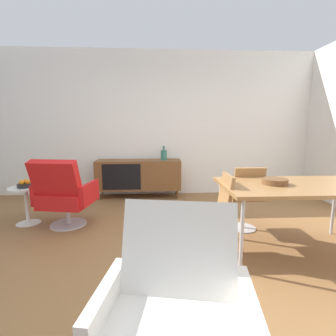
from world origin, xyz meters
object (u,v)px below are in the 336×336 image
(vase_cobalt, at_px, (164,155))
(fruit_bowl, at_px, (25,184))
(armchair_black_shell, at_px, (176,307))
(dining_table, at_px, (297,188))
(dining_chair_near_window, at_px, (214,210))
(side_table_round, at_px, (27,201))
(dining_chair_back_left, at_px, (245,195))
(wooden_bowl_on_table, at_px, (275,181))
(sideboard, at_px, (139,175))
(lounge_chair_red, at_px, (64,193))

(vase_cobalt, distance_m, fruit_bowl, 2.36)
(armchair_black_shell, height_order, fruit_bowl, armchair_black_shell)
(dining_table, bearing_deg, armchair_black_shell, -134.85)
(dining_chair_near_window, distance_m, side_table_round, 2.60)
(dining_chair_back_left, distance_m, side_table_round, 2.98)
(wooden_bowl_on_table, xyz_separation_m, armchair_black_shell, (-1.16, -1.43, -0.30))
(sideboard, xyz_separation_m, dining_table, (1.83, -2.24, 0.26))
(dining_table, bearing_deg, lounge_chair_red, 163.76)
(sideboard, bearing_deg, dining_chair_near_window, -67.30)
(armchair_black_shell, relative_size, fruit_bowl, 4.73)
(vase_cobalt, xyz_separation_m, dining_table, (1.34, -2.25, -0.12))
(sideboard, height_order, armchair_black_shell, armchair_black_shell)
(sideboard, distance_m, dining_chair_near_window, 2.43)
(sideboard, distance_m, lounge_chair_red, 1.71)
(side_table_round, bearing_deg, fruit_bowl, 75.56)
(vase_cobalt, bearing_deg, lounge_chair_red, -133.64)
(dining_chair_near_window, distance_m, armchair_black_shell, 1.50)
(vase_cobalt, distance_m, armchair_black_shell, 3.67)
(fruit_bowl, bearing_deg, lounge_chair_red, -15.45)
(dining_table, height_order, dining_chair_near_window, dining_chair_near_window)
(vase_cobalt, bearing_deg, armchair_black_shell, -91.00)
(dining_chair_near_window, xyz_separation_m, dining_chair_back_left, (0.54, 0.56, 0.00))
(vase_cobalt, height_order, dining_chair_back_left, vase_cobalt)
(wooden_bowl_on_table, relative_size, dining_chair_near_window, 0.30)
(sideboard, relative_size, wooden_bowl_on_table, 6.15)
(wooden_bowl_on_table, relative_size, dining_chair_back_left, 0.30)
(vase_cobalt, height_order, dining_table, vase_cobalt)
(dining_table, xyz_separation_m, side_table_round, (-3.30, 0.95, -0.38))
(wooden_bowl_on_table, distance_m, dining_chair_back_left, 0.63)
(dining_table, height_order, dining_chair_back_left, dining_chair_back_left)
(sideboard, bearing_deg, dining_chair_back_left, -48.75)
(dining_table, distance_m, dining_chair_back_left, 0.70)
(wooden_bowl_on_table, relative_size, armchair_black_shell, 0.27)
(dining_chair_near_window, distance_m, lounge_chair_red, 2.00)
(dining_chair_back_left, bearing_deg, lounge_chair_red, 174.35)
(armchair_black_shell, bearing_deg, lounge_chair_red, 120.91)
(dining_chair_near_window, bearing_deg, dining_chair_back_left, 46.16)
(dining_chair_back_left, bearing_deg, side_table_round, 172.41)
(dining_chair_back_left, bearing_deg, fruit_bowl, 172.39)
(dining_chair_back_left, xyz_separation_m, lounge_chair_red, (-2.37, 0.24, -0.00))
(sideboard, height_order, side_table_round, sideboard)
(dining_table, bearing_deg, sideboard, 129.17)
(lounge_chair_red, xyz_separation_m, side_table_round, (-0.58, 0.16, -0.15))
(wooden_bowl_on_table, distance_m, armchair_black_shell, 1.87)
(dining_chair_back_left, distance_m, fruit_bowl, 2.98)
(vase_cobalt, height_order, dining_chair_near_window, vase_cobalt)
(wooden_bowl_on_table, distance_m, side_table_round, 3.23)
(armchair_black_shell, bearing_deg, dining_chair_near_window, 69.91)
(dining_table, bearing_deg, vase_cobalt, 120.84)
(wooden_bowl_on_table, xyz_separation_m, side_table_round, (-3.06, 0.93, -0.45))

